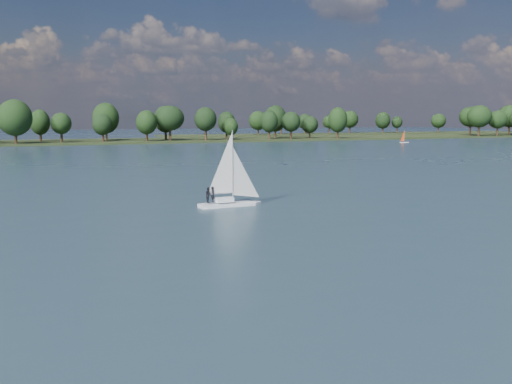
# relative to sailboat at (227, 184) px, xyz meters

# --- Properties ---
(ground) EXTENTS (700.00, 700.00, 0.00)m
(ground) POSITION_rel_sailboat_xyz_m (-4.79, 54.24, -2.37)
(ground) COLOR #233342
(ground) RESTS_ON ground
(far_shore) EXTENTS (660.00, 40.00, 1.50)m
(far_shore) POSITION_rel_sailboat_xyz_m (-4.79, 166.24, -2.37)
(far_shore) COLOR black
(far_shore) RESTS_ON ground
(far_shore_back) EXTENTS (220.00, 30.00, 1.40)m
(far_shore_back) POSITION_rel_sailboat_xyz_m (155.21, 214.24, -2.37)
(far_shore_back) COLOR black
(far_shore_back) RESTS_ON ground
(sailboat) EXTENTS (6.55, 2.18, 8.49)m
(sailboat) POSITION_rel_sailboat_xyz_m (0.00, 0.00, 0.00)
(sailboat) COLOR white
(sailboat) RESTS_ON ground
(dinghy_orange) EXTENTS (3.26, 1.59, 5.02)m
(dinghy_orange) POSITION_rel_sailboat_xyz_m (114.74, 119.23, -1.19)
(dinghy_orange) COLOR white
(dinghy_orange) RESTS_ON ground
(treeline) EXTENTS (562.68, 74.38, 17.57)m
(treeline) POSITION_rel_sailboat_xyz_m (-7.91, 162.33, 5.71)
(treeline) COLOR black
(treeline) RESTS_ON ground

